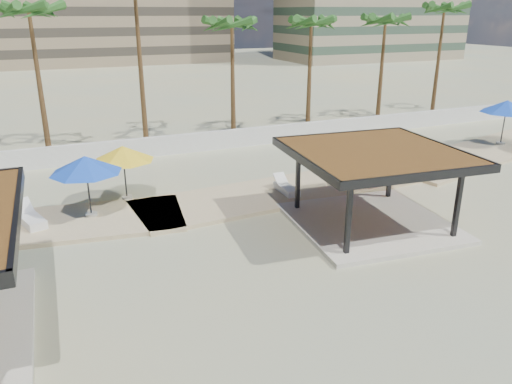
% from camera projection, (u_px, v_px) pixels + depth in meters
% --- Properties ---
extents(ground, '(200.00, 200.00, 0.00)m').
position_uv_depth(ground, '(339.00, 258.00, 17.90)').
color(ground, tan).
rests_on(ground, ground).
extents(promenade, '(44.45, 7.97, 0.24)m').
position_uv_depth(promenade, '(291.00, 185.00, 25.24)').
color(promenade, '#C6B284').
rests_on(promenade, ground).
extents(boundary_wall, '(56.00, 0.30, 1.20)m').
position_uv_depth(boundary_wall, '(203.00, 142.00, 31.50)').
color(boundary_wall, silver).
rests_on(boundary_wall, ground).
extents(pavilion_central, '(6.95, 6.95, 3.24)m').
position_uv_depth(pavilion_central, '(373.00, 181.00, 20.07)').
color(pavilion_central, beige).
rests_on(pavilion_central, ground).
extents(umbrella_b, '(2.96, 2.96, 2.49)m').
position_uv_depth(umbrella_b, '(123.00, 154.00, 22.45)').
color(umbrella_b, beige).
rests_on(umbrella_b, promenade).
extents(umbrella_c, '(3.67, 3.67, 2.77)m').
position_uv_depth(umbrella_c, '(399.00, 136.00, 24.62)').
color(umbrella_c, beige).
rests_on(umbrella_c, promenade).
extents(umbrella_d, '(3.72, 3.72, 2.87)m').
position_uv_depth(umbrella_d, '(507.00, 107.00, 31.70)').
color(umbrella_d, beige).
rests_on(umbrella_d, promenade).
extents(umbrella_f, '(3.24, 3.24, 2.63)m').
position_uv_depth(umbrella_f, '(85.00, 165.00, 20.43)').
color(umbrella_f, beige).
rests_on(umbrella_f, promenade).
extents(lounger_a, '(1.29, 2.22, 0.80)m').
position_uv_depth(lounger_a, '(30.00, 219.00, 20.37)').
color(lounger_a, silver).
rests_on(lounger_a, promenade).
extents(lounger_b, '(0.63, 1.87, 0.71)m').
position_uv_depth(lounger_b, '(286.00, 188.00, 23.94)').
color(lounger_b, silver).
rests_on(lounger_b, promenade).
extents(lounger_c, '(1.16, 2.26, 0.82)m').
position_uv_depth(lounger_c, '(358.00, 170.00, 26.69)').
color(lounger_c, silver).
rests_on(lounger_c, promenade).
extents(palm_c, '(3.00, 3.00, 9.26)m').
position_uv_depth(palm_c, '(29.00, 16.00, 27.39)').
color(palm_c, brown).
rests_on(palm_c, ground).
extents(palm_e, '(3.00, 3.00, 8.40)m').
position_uv_depth(palm_e, '(232.00, 29.00, 32.40)').
color(palm_e, brown).
rests_on(palm_e, ground).
extents(palm_f, '(3.00, 3.00, 8.45)m').
position_uv_depth(palm_f, '(311.00, 27.00, 34.80)').
color(palm_f, brown).
rests_on(palm_f, ground).
extents(palm_g, '(3.00, 3.00, 8.56)m').
position_uv_depth(palm_g, '(385.00, 24.00, 36.66)').
color(palm_g, brown).
rests_on(palm_g, ground).
extents(palm_h, '(3.00, 3.00, 9.41)m').
position_uv_depth(palm_h, '(444.00, 13.00, 39.15)').
color(palm_h, brown).
rests_on(palm_h, ground).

